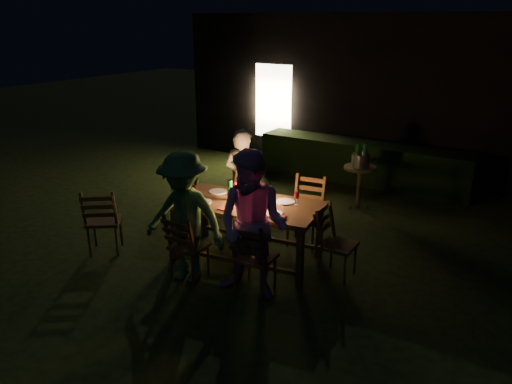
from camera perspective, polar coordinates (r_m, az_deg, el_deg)
The scene contains 29 objects.
garden_envelope at distance 12.00m, azimuth 18.76°, elevation 11.00°, with size 40.00×40.00×3.20m.
dining_table at distance 6.57m, azimuth -1.01°, elevation -1.88°, with size 2.05×1.22×0.81m.
chair_near_left at distance 6.33m, azimuth -7.70°, elevation -7.35°, with size 0.42×0.45×0.92m.
chair_near_right at distance 5.94m, azimuth -0.17°, elevation -8.85°, with size 0.46×0.49×0.98m.
chair_far_left at distance 7.55m, azimuth -1.66°, elevation -2.54°, with size 0.53×0.55×0.96m.
chair_far_right at distance 7.20m, azimuth 5.58°, elevation -3.62°, with size 0.51×0.54×1.01m.
chair_end at distance 6.37m, azimuth 9.20°, elevation -7.17°, with size 0.46×0.43×0.94m.
chair_spare at distance 7.22m, azimuth -16.91°, elevation -4.36°, with size 0.64×0.65×1.00m.
person_house_side at distance 7.42m, azimuth -1.51°, elevation 1.22°, with size 0.58×0.38×1.59m, color beige.
person_opp_right at distance 5.65m, azimuth -0.37°, elevation -3.86°, with size 0.85×0.66×1.75m, color #D592C4.
person_opp_left at distance 6.06m, azimuth -8.16°, elevation -2.95°, with size 1.06×0.61×1.64m, color #3A753A.
lantern at distance 6.51m, azimuth -0.44°, elevation 0.15°, with size 0.16×0.16×0.35m.
plate_far_left at distance 6.95m, azimuth -4.37°, elevation 0.05°, with size 0.25×0.25×0.01m, color white.
plate_near_left at distance 6.59m, azimuth -6.17°, elevation -1.10°, with size 0.25×0.25×0.01m, color white.
plate_far_right at distance 6.56m, azimuth 3.36°, elevation -1.11°, with size 0.25×0.25×0.01m, color white.
plate_near_right at distance 6.18m, azimuth 1.91°, elevation -2.41°, with size 0.25×0.25×0.01m, color white.
wineglass_a at distance 6.87m, azimuth -2.31°, elevation 0.56°, with size 0.06×0.06×0.18m, color #59070F, non-canonical shape.
wineglass_b at distance 6.73m, azimuth -7.03°, elevation 0.02°, with size 0.06×0.06×0.18m, color #59070F, non-canonical shape.
wineglass_c at distance 6.15m, azimuth 0.42°, elevation -1.69°, with size 0.06×0.06×0.18m, color #59070F, non-canonical shape.
wineglass_d at distance 6.45m, azimuth 4.66°, elevation -0.76°, with size 0.06×0.06×0.18m, color #59070F, non-canonical shape.
wineglass_e at distance 6.30m, azimuth -3.00°, elevation -1.22°, with size 0.06×0.06×0.18m, color silver, non-canonical shape.
bottle_table at distance 6.59m, azimuth -3.00°, elevation 0.22°, with size 0.07×0.07×0.28m, color #0F471E.
napkin_left at distance 6.33m, azimuth -3.47°, elevation -1.91°, with size 0.18×0.14×0.01m, color red.
napkin_right at distance 6.08m, azimuth 2.51°, elevation -2.81°, with size 0.18×0.14×0.01m, color red.
phone at distance 6.56m, azimuth -7.04°, elevation -1.26°, with size 0.14×0.07×0.01m, color black.
side_table at distance 8.63m, azimuth 11.77°, elevation 2.32°, with size 0.54×0.54×0.73m.
ice_bucket at distance 8.57m, azimuth 11.86°, elevation 3.57°, with size 0.30×0.30×0.22m, color #A5A8AD.
bottle_bucket_a at distance 8.54m, azimuth 11.47°, elevation 3.88°, with size 0.07×0.07×0.32m, color #0F471E.
bottle_bucket_b at distance 8.58m, azimuth 12.28°, elevation 3.90°, with size 0.07×0.07×0.32m, color #0F471E.
Camera 1 is at (2.73, -5.43, 3.09)m, focal length 35.00 mm.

